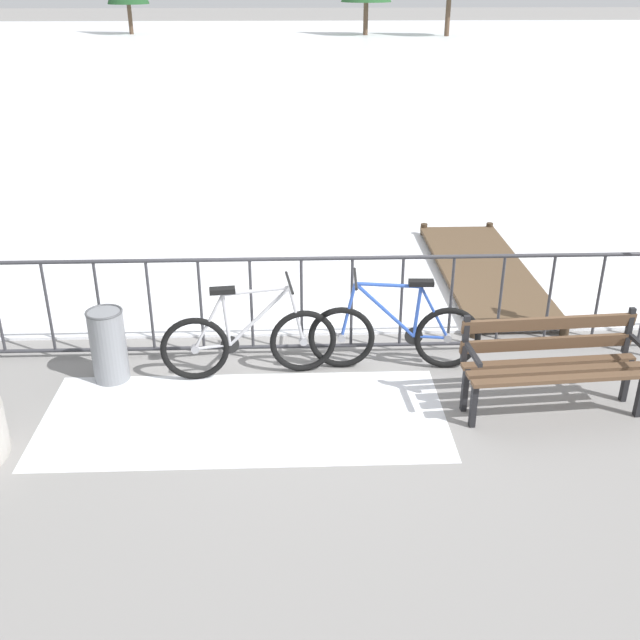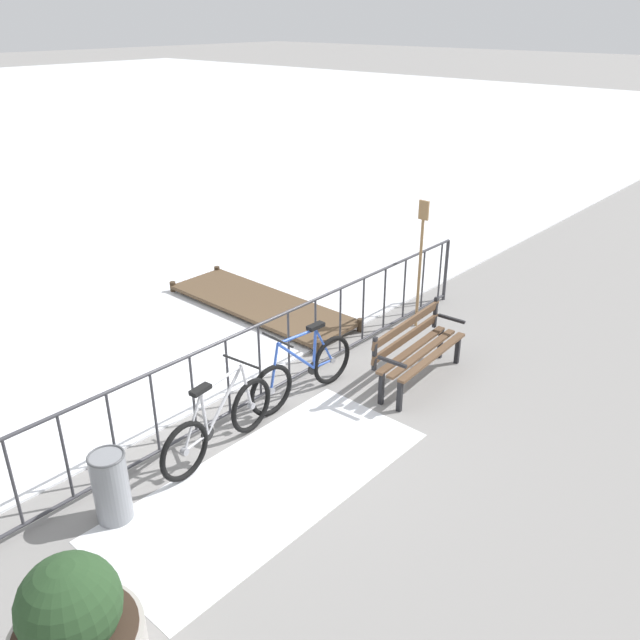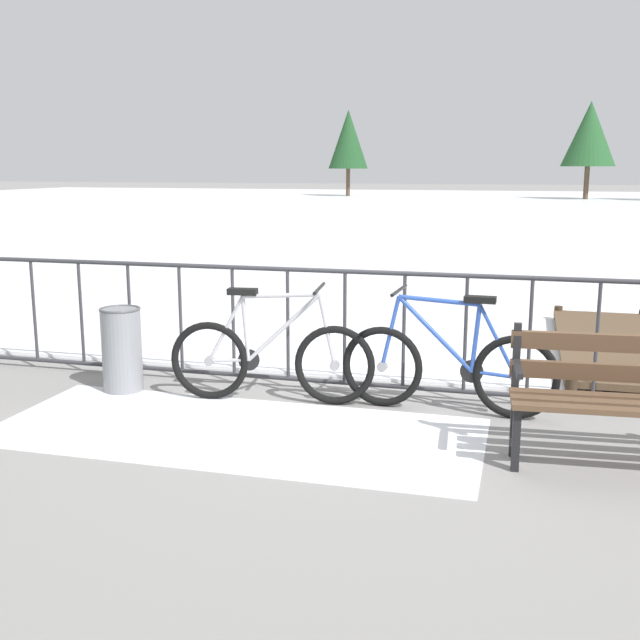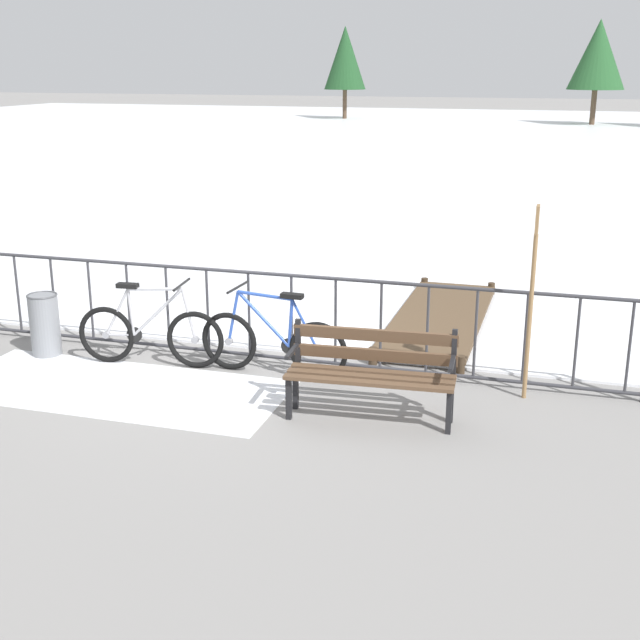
% 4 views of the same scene
% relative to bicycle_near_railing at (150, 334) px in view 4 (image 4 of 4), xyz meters
% --- Properties ---
extents(ground_plane, '(160.00, 160.00, 0.00)m').
position_rel_bicycle_near_railing_xyz_m(ground_plane, '(0.77, 0.44, -0.37)').
color(ground_plane, gray).
extents(frozen_pond, '(80.00, 56.00, 0.03)m').
position_rel_bicycle_near_railing_xyz_m(frozen_pond, '(0.77, 28.84, -0.35)').
color(frozen_pond, white).
rests_on(frozen_pond, ground).
extents(snow_patch, '(3.60, 1.53, 0.01)m').
position_rel_bicycle_near_railing_xyz_m(snow_patch, '(-0.02, -0.76, -0.36)').
color(snow_patch, white).
rests_on(snow_patch, ground).
extents(railing_fence, '(9.06, 0.06, 1.07)m').
position_rel_bicycle_near_railing_xyz_m(railing_fence, '(0.77, 0.44, 0.19)').
color(railing_fence, '#38383D').
rests_on(railing_fence, ground).
extents(bicycle_near_railing, '(1.71, 0.52, 0.97)m').
position_rel_bicycle_near_railing_xyz_m(bicycle_near_railing, '(0.00, 0.00, 0.00)').
color(bicycle_near_railing, black).
rests_on(bicycle_near_railing, ground).
extents(bicycle_second, '(1.71, 0.52, 0.97)m').
position_rel_bicycle_near_railing_xyz_m(bicycle_second, '(1.43, 0.10, 0.00)').
color(bicycle_second, black).
rests_on(bicycle_second, ground).
extents(park_bench, '(1.63, 0.59, 0.89)m').
position_rel_bicycle_near_railing_xyz_m(park_bench, '(2.72, -0.70, 0.14)').
color(park_bench, brown).
rests_on(park_bench, ground).
extents(trash_bin, '(0.35, 0.35, 0.73)m').
position_rel_bicycle_near_railing_xyz_m(trash_bin, '(-1.35, -0.03, 0.00)').
color(trash_bin, gray).
rests_on(trash_bin, ground).
extents(oar_upright, '(0.04, 0.16, 1.98)m').
position_rel_bicycle_near_railing_xyz_m(oar_upright, '(4.11, 0.21, 0.77)').
color(oar_upright, '#937047').
rests_on(oar_upright, ground).
extents(wooden_dock, '(1.10, 3.46, 0.20)m').
position_rel_bicycle_near_railing_xyz_m(wooden_dock, '(2.90, 2.42, -0.25)').
color(wooden_dock, brown).
rests_on(wooden_dock, ground).
extents(tree_west_mid, '(2.54, 2.54, 5.47)m').
position_rel_bicycle_near_railing_xyz_m(tree_west_mid, '(-9.46, 43.37, 3.23)').
color(tree_west_mid, brown).
rests_on(tree_west_mid, ground).
extents(tree_centre, '(3.08, 3.08, 5.61)m').
position_rel_bicycle_near_railing_xyz_m(tree_centre, '(5.12, 42.17, 3.38)').
color(tree_centre, brown).
rests_on(tree_centre, ground).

